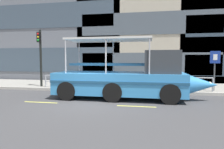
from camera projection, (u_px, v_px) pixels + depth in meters
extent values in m
plane|color=#3D3D3F|center=(90.00, 102.00, 10.28)|extent=(120.00, 120.00, 0.00)
cube|color=gray|center=(111.00, 86.00, 15.76)|extent=(32.00, 4.80, 0.18)
cube|color=#B2ADA3|center=(103.00, 91.00, 13.32)|extent=(32.00, 0.18, 0.18)
cube|color=#DBD64C|center=(41.00, 102.00, 10.17)|extent=(1.80, 0.12, 0.01)
cube|color=#DBD64C|center=(136.00, 106.00, 9.30)|extent=(1.80, 0.12, 0.01)
cube|color=#3D4C5B|center=(48.00, 60.00, 19.54)|extent=(12.87, 0.06, 2.32)
cube|color=#3D4C5B|center=(47.00, 16.00, 19.22)|extent=(12.87, 0.06, 2.32)
cube|color=#4C5660|center=(148.00, 64.00, 17.82)|extent=(12.14, 0.06, 1.94)
cube|color=#4C5660|center=(149.00, 23.00, 17.56)|extent=(12.14, 0.06, 1.94)
cylinder|color=#9EA0A8|center=(123.00, 77.00, 13.35)|extent=(11.12, 0.07, 0.07)
cylinder|color=#9EA0A8|center=(123.00, 83.00, 13.38)|extent=(11.12, 0.06, 0.06)
cylinder|color=#9EA0A8|center=(46.00, 81.00, 14.40)|extent=(0.09, 0.09, 0.84)
cylinder|color=#9EA0A8|center=(75.00, 82.00, 13.99)|extent=(0.09, 0.09, 0.84)
cylinder|color=#9EA0A8|center=(107.00, 83.00, 13.59)|extent=(0.09, 0.09, 0.84)
cylinder|color=#9EA0A8|center=(140.00, 83.00, 13.18)|extent=(0.09, 0.09, 0.84)
cylinder|color=#9EA0A8|center=(175.00, 84.00, 12.77)|extent=(0.09, 0.09, 0.84)
cylinder|color=#9EA0A8|center=(213.00, 85.00, 12.37)|extent=(0.09, 0.09, 0.84)
cylinder|color=black|center=(41.00, 58.00, 14.75)|extent=(0.16, 0.16, 4.11)
cube|color=black|center=(39.00, 37.00, 14.43)|extent=(0.24, 0.20, 0.72)
sphere|color=red|center=(38.00, 34.00, 14.31)|extent=(0.14, 0.14, 0.14)
sphere|color=gold|center=(38.00, 37.00, 14.33)|extent=(0.14, 0.14, 0.14)
sphere|color=green|center=(38.00, 40.00, 14.34)|extent=(0.14, 0.14, 0.14)
cylinder|color=#4C4F54|center=(214.00, 71.00, 12.68)|extent=(0.08, 0.08, 2.47)
cube|color=navy|center=(215.00, 57.00, 12.56)|extent=(0.60, 0.04, 0.76)
cube|color=white|center=(215.00, 57.00, 12.54)|extent=(0.24, 0.01, 0.36)
cube|color=#388CD1|center=(119.00, 83.00, 11.22)|extent=(7.02, 2.40, 1.16)
cone|color=#388CD1|center=(201.00, 85.00, 10.43)|extent=(1.58, 1.11, 1.11)
cylinder|color=#388CD1|center=(60.00, 82.00, 11.86)|extent=(0.35, 1.11, 1.11)
cube|color=navy|center=(116.00, 83.00, 10.01)|extent=(7.02, 0.04, 0.12)
sphere|color=white|center=(210.00, 84.00, 10.36)|extent=(0.22, 0.22, 0.22)
cube|color=#33383D|center=(162.00, 62.00, 10.71)|extent=(1.76, 2.02, 1.18)
cube|color=silver|center=(110.00, 40.00, 11.13)|extent=(4.57, 2.21, 0.10)
cylinder|color=#B2B2B7|center=(149.00, 57.00, 11.84)|extent=(0.07, 0.07, 1.76)
cylinder|color=#B2B2B7|center=(149.00, 56.00, 9.77)|extent=(0.07, 0.07, 1.76)
cylinder|color=#B2B2B7|center=(113.00, 57.00, 12.24)|extent=(0.07, 0.07, 1.76)
cylinder|color=#B2B2B7|center=(106.00, 56.00, 10.17)|extent=(0.07, 0.07, 1.76)
cylinder|color=#B2B2B7|center=(79.00, 57.00, 12.63)|extent=(0.07, 0.07, 1.76)
cylinder|color=#B2B2B7|center=(65.00, 56.00, 10.56)|extent=(0.07, 0.07, 1.76)
cube|color=navy|center=(112.00, 64.00, 11.80)|extent=(4.20, 0.28, 0.12)
cube|color=navy|center=(108.00, 65.00, 10.67)|extent=(4.20, 0.28, 0.12)
cylinder|color=black|center=(166.00, 88.00, 11.85)|extent=(1.00, 0.28, 1.00)
cylinder|color=black|center=(170.00, 94.00, 9.68)|extent=(1.00, 0.28, 1.00)
cylinder|color=black|center=(119.00, 87.00, 12.36)|extent=(1.00, 0.28, 1.00)
cylinder|color=black|center=(112.00, 92.00, 10.19)|extent=(1.00, 0.28, 1.00)
cylinder|color=black|center=(81.00, 86.00, 12.81)|extent=(1.00, 0.28, 1.00)
cylinder|color=black|center=(67.00, 91.00, 10.64)|extent=(1.00, 0.28, 1.00)
cylinder|color=#47423D|center=(179.00, 83.00, 13.77)|extent=(0.10, 0.10, 0.78)
cylinder|color=#47423D|center=(177.00, 82.00, 13.92)|extent=(0.10, 0.10, 0.78)
cube|color=#B7B2A8|center=(178.00, 73.00, 13.79)|extent=(0.30, 0.34, 0.55)
cylinder|color=#B7B2A8|center=(180.00, 73.00, 13.62)|extent=(0.07, 0.07, 0.50)
cylinder|color=#B7B2A8|center=(176.00, 73.00, 13.97)|extent=(0.07, 0.07, 0.50)
sphere|color=#936B4C|center=(178.00, 67.00, 13.76)|extent=(0.21, 0.21, 0.21)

